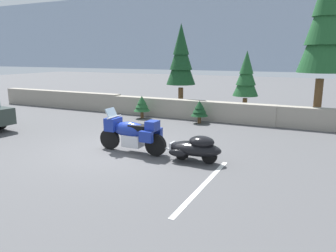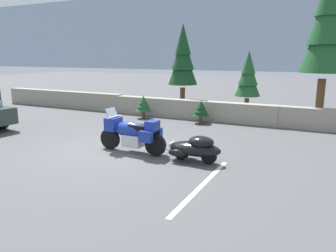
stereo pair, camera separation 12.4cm
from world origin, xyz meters
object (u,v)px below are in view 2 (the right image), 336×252
(touring_motorcycle, at_px, (132,133))
(pine_tree_secondary, at_px, (248,76))
(car_shaped_trailer, at_px, (195,148))
(pine_tree_tall, at_px, (328,22))
(pine_tree_far_right, at_px, (183,58))

(touring_motorcycle, bearing_deg, pine_tree_secondary, 76.48)
(touring_motorcycle, relative_size, car_shaped_trailer, 1.05)
(pine_tree_tall, relative_size, pine_tree_secondary, 2.15)
(pine_tree_tall, xyz_separation_m, pine_tree_far_right, (-6.49, 0.20, -1.44))
(touring_motorcycle, relative_size, pine_tree_far_right, 0.51)
(touring_motorcycle, bearing_deg, pine_tree_far_right, 101.68)
(touring_motorcycle, distance_m, pine_tree_tall, 9.39)
(pine_tree_tall, bearing_deg, car_shaped_trailer, -112.17)
(touring_motorcycle, xyz_separation_m, pine_tree_far_right, (-1.50, 7.27, 2.21))
(car_shaped_trailer, distance_m, pine_tree_secondary, 7.65)
(pine_tree_secondary, distance_m, pine_tree_far_right, 3.41)
(pine_tree_secondary, bearing_deg, touring_motorcycle, -103.52)
(car_shaped_trailer, xyz_separation_m, pine_tree_tall, (2.89, 7.09, 3.86))
(touring_motorcycle, relative_size, pine_tree_tall, 0.34)
(touring_motorcycle, xyz_separation_m, pine_tree_tall, (4.99, 7.07, 3.65))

